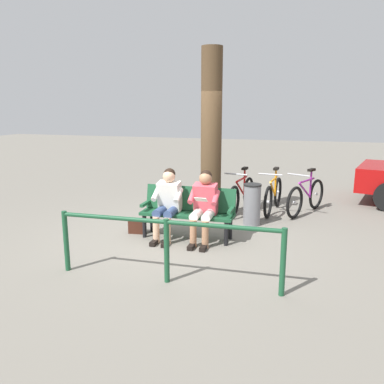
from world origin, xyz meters
The scene contains 11 objects.
ground_plane centered at (0.00, 0.00, 0.00)m, with size 40.00×40.00×0.00m, color slate.
bench centered at (-0.14, -0.11, 0.51)m, with size 1.60×0.49×0.87m.
person_reading centered at (-0.46, 0.06, 0.66)m, with size 0.49×0.77×1.20m.
person_companion centered at (0.18, 0.05, 0.66)m, with size 0.49×0.77×1.20m.
handbag centered at (0.80, -0.03, 0.12)m, with size 0.30×0.14×0.24m, color #3F1E14.
tree_trunk centered at (-0.25, -1.29, 1.66)m, with size 0.40×0.40×3.31m, color #4C3823.
litter_bin centered at (-1.10, -1.12, 0.40)m, with size 0.34×0.34×0.79m.
bicycle_purple centered at (-2.08, -2.24, 0.36)m, with size 0.78×1.55×0.94m.
bicycle_green centered at (-1.41, -2.18, 0.36)m, with size 0.48×1.68×0.94m.
bicycle_orange centered at (-0.75, -2.02, 0.36)m, with size 0.48×1.67×0.94m.
railing_fence centered at (-0.39, 1.69, 0.59)m, with size 2.97×0.15×0.85m.
Camera 1 is at (-2.02, 6.12, 2.25)m, focal length 36.63 mm.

